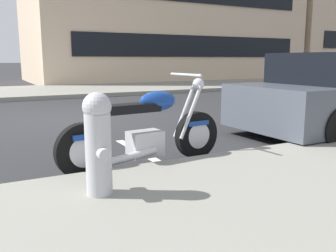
{
  "coord_description": "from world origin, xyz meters",
  "views": [
    {
      "loc": [
        -1.97,
        -7.84,
        1.28
      ],
      "look_at": [
        0.09,
        -3.94,
        0.47
      ],
      "focal_mm": 39.18,
      "sensor_mm": 36.0,
      "label": 1
    }
  ],
  "objects": [
    {
      "name": "car_opposite_curb",
      "position": [
        11.64,
        3.52,
        0.65
      ],
      "size": [
        4.41,
        2.06,
        1.37
      ],
      "rotation": [
        0.0,
        0.0,
        3.09
      ],
      "color": "silver",
      "rests_on": "ground"
    },
    {
      "name": "parking_stall_stripe",
      "position": [
        0.0,
        -3.56,
        0.0
      ],
      "size": [
        0.12,
        2.2,
        0.01
      ],
      "primitive_type": "cube",
      "color": "silver",
      "rests_on": "ground"
    },
    {
      "name": "ground_plane",
      "position": [
        0.0,
        0.0,
        0.0
      ],
      "size": [
        260.0,
        260.0,
        0.0
      ],
      "primitive_type": "plane",
      "color": "#28282B"
    },
    {
      "name": "fire_hydrant",
      "position": [
        -1.09,
        -4.93,
        0.6
      ],
      "size": [
        0.24,
        0.36,
        0.87
      ],
      "color": "#B7B7BC",
      "rests_on": "sidewalk_near_curb"
    },
    {
      "name": "townhouse_corner_block",
      "position": [
        8.68,
        13.04,
        4.42
      ],
      "size": [
        15.84,
        8.25,
        8.84
      ],
      "color": "beige",
      "rests_on": "ground"
    },
    {
      "name": "parked_motorcycle",
      "position": [
        -0.21,
        -3.98,
        0.42
      ],
      "size": [
        2.14,
        0.62,
        1.1
      ],
      "rotation": [
        0.0,
        0.0,
        0.1
      ],
      "color": "black",
      "rests_on": "ground"
    },
    {
      "name": "sidewalk_far_curb",
      "position": [
        12.0,
        6.66,
        0.07
      ],
      "size": [
        120.0,
        5.0,
        0.14
      ],
      "primitive_type": "cube",
      "color": "gray",
      "rests_on": "ground"
    }
  ]
}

